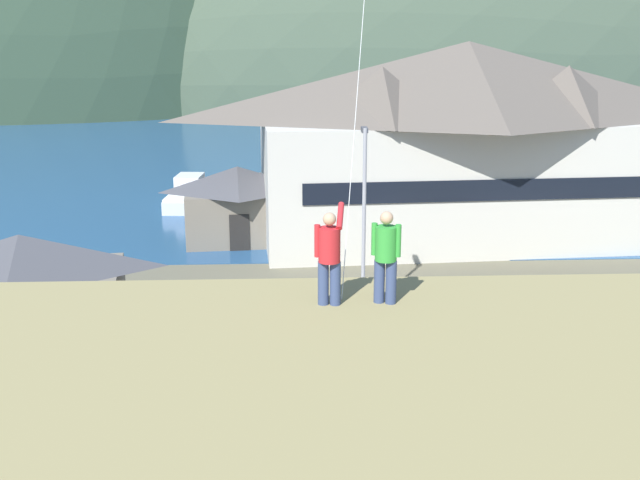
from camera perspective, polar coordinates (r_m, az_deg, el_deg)
ground_plane at (r=22.95m, az=0.08°, el=-15.02°), size 600.00×600.00×0.00m
parking_lot_pad at (r=27.36m, az=-0.41°, el=-9.64°), size 40.00×20.00×0.10m
bay_water at (r=80.64m, az=-1.87°, el=7.02°), size 360.00×84.00×0.03m
far_hill_east_peak at (r=137.23m, az=-15.68°, el=9.88°), size 98.69×46.08×55.68m
far_hill_center_saddle at (r=138.18m, az=9.54°, el=10.26°), size 137.60×69.93×69.51m
harbor_lodge at (r=43.82m, az=10.83°, el=7.61°), size 24.62×11.90×11.16m
storage_shed_near_lot at (r=29.76m, az=-21.30°, el=-3.77°), size 7.89×5.36×4.63m
storage_shed_waterside at (r=43.37m, az=-6.17°, el=2.78°), size 6.67×4.94×4.36m
wharf_dock at (r=55.61m, az=-5.67°, el=3.55°), size 3.20×12.62×0.70m
moored_boat_wharfside at (r=53.86m, az=-9.61°, el=3.43°), size 3.12×7.83×2.16m
parked_car_front_row_end at (r=31.08m, az=18.73°, el=-5.34°), size 4.31×2.28×1.82m
parked_car_lone_by_shed at (r=28.04m, az=5.39°, el=-6.82°), size 4.32×2.29×1.82m
parked_car_mid_row_center at (r=22.75m, az=14.21°, el=-12.76°), size 4.23×2.11×1.82m
parked_car_front_row_red at (r=21.94m, az=-2.30°, el=-13.38°), size 4.24×2.14×1.82m
parked_car_back_row_right at (r=28.02m, az=-9.46°, el=-6.98°), size 4.21×2.08×1.82m
parked_car_mid_row_near at (r=24.42m, az=-14.98°, el=-10.79°), size 4.33×2.32×1.82m
parking_light_pole at (r=31.31m, az=3.32°, el=2.28°), size 0.24×0.78×7.81m
person_kite_flyer at (r=13.78m, az=0.71°, el=-1.12°), size 0.57×0.63×1.86m
person_companion at (r=13.92m, az=4.96°, el=-1.08°), size 0.53×0.40×1.74m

